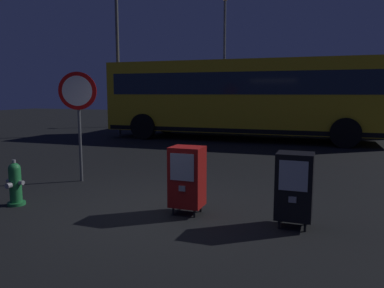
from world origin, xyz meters
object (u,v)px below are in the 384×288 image
object	(u,v)px
newspaper_box_primary	(187,177)
fire_hydrant	(15,184)
street_light_near_left	(224,51)
street_light_near_right	(117,44)
stop_sign	(78,103)
bus_near	(243,95)
bus_far	(284,95)
newspaper_box_secondary	(294,186)

from	to	relation	value
newspaper_box_primary	fire_hydrant	bearing A→B (deg)	-168.56
fire_hydrant	street_light_near_left	distance (m)	17.02
street_light_near_right	street_light_near_left	bearing A→B (deg)	68.05
street_light_near_right	newspaper_box_primary	bearing A→B (deg)	-53.79
street_light_near_left	street_light_near_right	xyz separation A→B (m)	(-2.78, -6.90, -0.29)
fire_hydrant	stop_sign	bearing A→B (deg)	91.59
bus_near	street_light_near_right	xyz separation A→B (m)	(-5.39, -0.23, 2.17)
bus_far	newspaper_box_secondary	bearing A→B (deg)	-86.51
street_light_near_right	fire_hydrant	bearing A→B (deg)	-68.05
newspaper_box_secondary	bus_far	bearing A→B (deg)	97.40
street_light_near_right	bus_far	bearing A→B (deg)	29.66
newspaper_box_primary	street_light_near_left	xyz separation A→B (m)	(-3.88, 15.99, 3.59)
fire_hydrant	bus_far	size ratio (longest dim) A/B	0.07
newspaper_box_secondary	stop_sign	xyz separation A→B (m)	(-4.38, 1.24, 1.03)
newspaper_box_primary	bus_near	size ratio (longest dim) A/B	0.10
newspaper_box_secondary	stop_sign	distance (m)	4.66
newspaper_box_secondary	stop_sign	world-z (taller)	stop_sign
fire_hydrant	street_light_near_right	bearing A→B (deg)	111.95
newspaper_box_primary	newspaper_box_secondary	xyz separation A→B (m)	(1.56, -0.03, 0.00)
bus_near	bus_far	bearing A→B (deg)	70.08
fire_hydrant	newspaper_box_secondary	bearing A→B (deg)	6.96
newspaper_box_primary	street_light_near_right	size ratio (longest dim) A/B	0.15
fire_hydrant	newspaper_box_secondary	world-z (taller)	newspaper_box_secondary
newspaper_box_secondary	bus_far	world-z (taller)	bus_far
street_light_near_right	newspaper_box_secondary	bearing A→B (deg)	-48.00
bus_near	street_light_near_left	bearing A→B (deg)	109.69
fire_hydrant	street_light_near_right	size ratio (longest dim) A/B	0.11
street_light_near_left	bus_near	bearing A→B (deg)	-68.63
newspaper_box_secondary	street_light_near_right	distance (m)	12.72
newspaper_box_primary	stop_sign	world-z (taller)	stop_sign
bus_far	street_light_near_right	xyz separation A→B (m)	(-6.55, -3.73, 2.17)
newspaper_box_primary	street_light_near_left	size ratio (longest dim) A/B	0.14
bus_far	stop_sign	bearing A→B (deg)	-107.03
fire_hydrant	newspaper_box_primary	distance (m)	2.83
street_light_near_right	stop_sign	bearing A→B (deg)	-64.03
bus_near	street_light_near_left	world-z (taller)	street_light_near_left
newspaper_box_primary	bus_far	distance (m)	12.87
newspaper_box_secondary	fire_hydrant	bearing A→B (deg)	-173.04
newspaper_box_secondary	bus_near	size ratio (longest dim) A/B	0.10
newspaper_box_secondary	street_light_near_left	xyz separation A→B (m)	(-5.44, 16.02, 3.59)
street_light_near_right	bus_near	bearing A→B (deg)	2.39
newspaper_box_primary	stop_sign	bearing A→B (deg)	156.75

